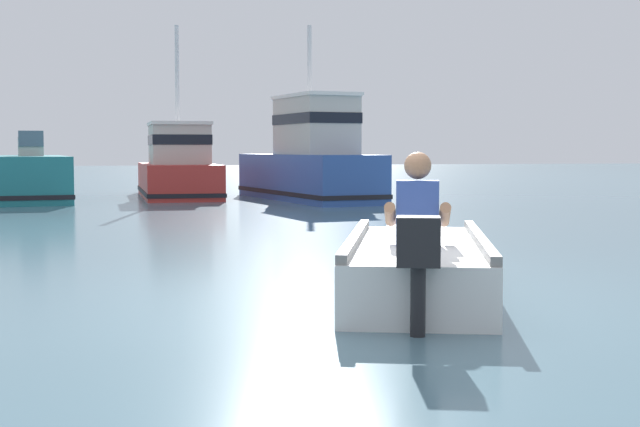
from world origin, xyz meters
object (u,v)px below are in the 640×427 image
moored_boat_red (178,169)px  moored_boat_blue (310,161)px  rowboat_with_person (417,265)px  moored_boat_teal (31,179)px

moored_boat_red → moored_boat_blue: 3.59m
rowboat_with_person → moored_boat_teal: size_ratio=0.71×
moored_boat_blue → moored_boat_teal: bearing=166.8°
moored_boat_teal → moored_boat_red: 3.56m
moored_boat_teal → moored_boat_red: moored_boat_red is taller
moored_boat_red → moored_boat_teal: bearing=-170.3°
moored_boat_teal → moored_boat_blue: size_ratio=0.87×
moored_boat_blue → rowboat_with_person: bearing=-99.9°
moored_boat_teal → moored_boat_blue: bearing=-13.2°
moored_boat_teal → moored_boat_red: bearing=9.7°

